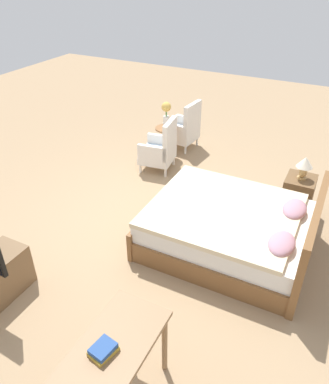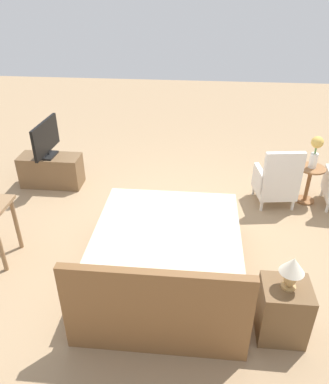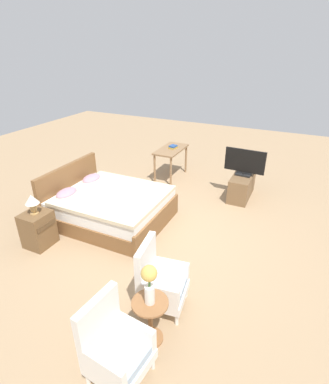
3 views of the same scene
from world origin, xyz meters
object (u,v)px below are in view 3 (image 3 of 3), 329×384
Objects in this scene: tv_stand at (242,186)px; vanity_desk at (171,153)px; tv_flatscreen at (245,162)px; armchair_by_window_right at (159,282)px; nightstand at (38,229)px; side_table at (150,316)px; flower_vase at (149,281)px; book_stack at (173,147)px; bed at (109,206)px; armchair_by_window_left at (114,348)px; table_lamp at (32,202)px.

vanity_desk reaches higher than tv_stand.
tv_stand is at bearing 177.13° from tv_flatscreen.
tv_flatscreen reaches higher than armchair_by_window_right.
tv_flatscreen reaches higher than tv_stand.
armchair_by_window_right is 2.38m from nightstand.
armchair_by_window_right is at bearing -97.39° from nightstand.
nightstand is (0.80, 2.50, -0.06)m from side_table.
flower_vase is (-0.49, -0.13, 0.49)m from armchair_by_window_right.
tv_stand is at bearing -101.25° from book_stack.
flower_vase is 0.57× the size of tv_flatscreen.
vanity_desk is at bearing -12.99° from nightstand.
flower_vase is at bearing -135.73° from bed.
vanity_desk is at bearing -5.04° from bed.
vanity_desk is at bearing 18.03° from armchair_by_window_left.
vanity_desk is (4.29, 1.69, 0.28)m from side_table.
tv_stand is 1.14× the size of tv_flatscreen.
nightstand is 4.16m from tv_flatscreen.
nightstand is 0.51m from table_lamp.
bed is 3.53× the size of side_table.
nightstand is (-1.15, 0.60, -0.00)m from bed.
table_lamp is at bearing 140.49° from tv_flatscreen.
book_stack is (2.39, -0.24, 0.48)m from bed.
side_table is 1.19× the size of flower_vase.
bed is at bearing 174.96° from vanity_desk.
bed is 1.93× the size of vanity_desk.
vanity_desk is (0.31, 1.82, 0.38)m from tv_stand.
flower_vase is at bearing -159.03° from book_stack.
tv_flatscreen is (3.49, -0.26, 0.43)m from armchair_by_window_right.
nightstand is at bearing -90.00° from table_lamp.
vanity_desk is at bearing 22.31° from armchair_by_window_right.
tv_stand is (3.18, -2.63, -0.04)m from nightstand.
tv_flatscreen is 0.81× the size of vanity_desk.
flower_vase is 4.65m from book_stack.
nightstand reaches higher than tv_stand.
book_stack is (4.34, 1.66, 0.42)m from side_table.
book_stack reaches higher than tv_stand.
flower_vase is at bearing -164.78° from armchair_by_window_right.
vanity_desk reaches higher than side_table.
bed is 2.09× the size of tv_stand.
book_stack is (0.05, -0.03, 0.15)m from vanity_desk.
armchair_by_window_left reaches higher than tv_stand.
flower_vase reaches higher than side_table.
bed is 2.72m from side_table.
tv_flatscreen reaches higher than bed.
flower_vase is 4.03m from tv_stand.
tv_stand is 0.92× the size of vanity_desk.
side_table is at bearing -107.75° from nightstand.
tv_flatscreen reaches higher than flower_vase.
tv_stand is 1.90m from book_stack.
tv_flatscreen reaches higher than vanity_desk.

